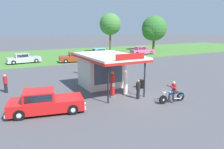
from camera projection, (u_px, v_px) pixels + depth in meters
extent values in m
plane|color=#4C4C51|center=(137.00, 97.00, 16.97)|extent=(300.00, 300.00, 0.00)
cube|color=#477A33|center=(50.00, 55.00, 42.73)|extent=(120.00, 24.00, 0.01)
cube|color=beige|center=(101.00, 71.00, 19.99)|extent=(3.42, 3.09, 2.97)
cube|color=#384C56|center=(109.00, 73.00, 18.66)|extent=(2.73, 0.05, 1.90)
cube|color=silver|center=(109.00, 56.00, 18.31)|extent=(4.12, 6.73, 0.16)
cube|color=red|center=(109.00, 58.00, 18.35)|extent=(4.12, 6.73, 0.18)
cube|color=red|center=(130.00, 57.00, 15.38)|extent=(2.39, 0.08, 0.44)
cylinder|color=black|center=(145.00, 78.00, 16.84)|extent=(0.12, 0.12, 2.97)
cylinder|color=black|center=(108.00, 83.00, 15.34)|extent=(0.12, 0.12, 2.97)
cube|color=slate|center=(113.00, 96.00, 17.12)|extent=(0.44, 0.44, 0.10)
cylinder|color=red|center=(113.00, 85.00, 16.93)|extent=(0.34, 0.34, 1.70)
cube|color=white|center=(114.00, 85.00, 16.76)|extent=(0.22, 0.02, 0.28)
sphere|color=orange|center=(113.00, 73.00, 16.72)|extent=(0.26, 0.26, 0.26)
cube|color=slate|center=(125.00, 94.00, 17.69)|extent=(0.44, 0.44, 0.10)
cylinder|color=silver|center=(126.00, 84.00, 17.50)|extent=(0.34, 0.34, 1.66)
cube|color=white|center=(127.00, 83.00, 17.33)|extent=(0.22, 0.02, 0.28)
sphere|color=white|center=(126.00, 72.00, 17.29)|extent=(0.26, 0.26, 0.26)
cylinder|color=black|center=(163.00, 100.00, 15.44)|extent=(0.64, 0.13, 0.64)
cylinder|color=silver|center=(163.00, 100.00, 15.44)|extent=(0.17, 0.13, 0.16)
cylinder|color=black|center=(181.00, 97.00, 16.14)|extent=(0.64, 0.13, 0.64)
cylinder|color=silver|center=(181.00, 97.00, 16.14)|extent=(0.17, 0.13, 0.16)
ellipsoid|color=#1E4C8C|center=(171.00, 92.00, 15.65)|extent=(0.57, 0.27, 0.24)
cube|color=#59595E|center=(172.00, 97.00, 15.75)|extent=(0.45, 0.26, 0.36)
cube|color=black|center=(175.00, 92.00, 15.81)|extent=(0.49, 0.28, 0.10)
cylinder|color=silver|center=(164.00, 96.00, 15.42)|extent=(0.37, 0.09, 0.71)
cylinder|color=silver|center=(166.00, 90.00, 15.39)|extent=(0.07, 0.70, 0.04)
sphere|color=silver|center=(165.00, 93.00, 15.39)|extent=(0.16, 0.16, 0.16)
cube|color=#1E4C8C|center=(180.00, 95.00, 16.09)|extent=(0.45, 0.20, 0.12)
cylinder|color=silver|center=(177.00, 99.00, 15.82)|extent=(0.71, 0.11, 0.18)
cube|color=black|center=(174.00, 92.00, 15.77)|extent=(0.42, 0.36, 0.14)
cylinder|color=black|center=(173.00, 98.00, 15.63)|extent=(0.13, 0.24, 0.56)
cylinder|color=black|center=(170.00, 97.00, 15.91)|extent=(0.13, 0.24, 0.56)
cylinder|color=#B21E23|center=(174.00, 88.00, 15.69)|extent=(0.43, 0.34, 0.60)
sphere|color=tan|center=(174.00, 83.00, 15.58)|extent=(0.22, 0.22, 0.22)
cylinder|color=#B21E23|center=(174.00, 88.00, 15.39)|extent=(0.54, 0.12, 0.31)
cylinder|color=#B21E23|center=(170.00, 86.00, 15.74)|extent=(0.54, 0.12, 0.31)
cube|color=red|center=(47.00, 104.00, 13.92)|extent=(4.92, 2.87, 0.71)
cube|color=red|center=(39.00, 95.00, 13.66)|extent=(2.21, 2.07, 0.60)
cube|color=#283847|center=(54.00, 94.00, 13.91)|extent=(0.36, 1.49, 0.48)
cube|color=#283847|center=(39.00, 91.00, 14.45)|extent=(1.58, 0.37, 0.46)
cube|color=#283847|center=(38.00, 99.00, 12.87)|extent=(1.58, 0.37, 0.46)
cube|color=silver|center=(83.00, 104.00, 14.61)|extent=(0.51, 1.83, 0.18)
cube|color=silver|center=(8.00, 111.00, 13.33)|extent=(0.51, 1.83, 0.18)
sphere|color=white|center=(82.00, 97.00, 15.14)|extent=(0.18, 0.18, 0.18)
sphere|color=white|center=(84.00, 103.00, 13.98)|extent=(0.18, 0.18, 0.18)
cylinder|color=black|center=(70.00, 100.00, 15.25)|extent=(0.69, 0.33, 0.66)
cylinder|color=silver|center=(70.00, 100.00, 15.25)|extent=(0.34, 0.28, 0.30)
cylinder|color=black|center=(73.00, 110.00, 13.54)|extent=(0.69, 0.33, 0.66)
cylinder|color=silver|center=(73.00, 110.00, 13.54)|extent=(0.34, 0.28, 0.30)
cylinder|color=black|center=(22.00, 105.00, 14.38)|extent=(0.69, 0.33, 0.66)
cylinder|color=silver|center=(22.00, 105.00, 14.38)|extent=(0.34, 0.28, 0.30)
cylinder|color=black|center=(19.00, 115.00, 12.68)|extent=(0.69, 0.33, 0.66)
cylinder|color=silver|center=(19.00, 115.00, 12.68)|extent=(0.34, 0.28, 0.30)
cube|color=#993819|center=(75.00, 58.00, 34.62)|extent=(5.07, 2.52, 0.85)
cube|color=#993819|center=(76.00, 54.00, 34.51)|extent=(2.24, 1.94, 0.53)
cube|color=#283847|center=(69.00, 54.00, 34.15)|extent=(0.23, 1.50, 0.43)
cube|color=#283847|center=(77.00, 54.00, 33.75)|extent=(1.73, 0.24, 0.40)
cube|color=#283847|center=(75.00, 53.00, 35.27)|extent=(1.73, 0.24, 0.40)
cube|color=silver|center=(60.00, 61.00, 33.80)|extent=(0.34, 1.84, 0.18)
cube|color=silver|center=(90.00, 59.00, 35.56)|extent=(0.34, 1.84, 0.18)
sphere|color=white|center=(60.00, 59.00, 33.16)|extent=(0.18, 0.18, 0.18)
sphere|color=white|center=(59.00, 58.00, 34.29)|extent=(0.18, 0.18, 0.18)
cylinder|color=black|center=(66.00, 61.00, 33.26)|extent=(0.68, 0.28, 0.66)
cylinder|color=silver|center=(66.00, 61.00, 33.26)|extent=(0.32, 0.25, 0.30)
cylinder|color=black|center=(64.00, 60.00, 34.91)|extent=(0.68, 0.28, 0.66)
cylinder|color=silver|center=(64.00, 60.00, 34.91)|extent=(0.32, 0.25, 0.30)
cylinder|color=black|center=(87.00, 60.00, 34.44)|extent=(0.68, 0.28, 0.66)
cylinder|color=silver|center=(87.00, 60.00, 34.44)|extent=(0.32, 0.25, 0.30)
cylinder|color=black|center=(84.00, 59.00, 36.09)|extent=(0.68, 0.28, 0.66)
cylinder|color=silver|center=(84.00, 59.00, 36.09)|extent=(0.32, 0.25, 0.30)
cube|color=#7AC6D1|center=(98.00, 54.00, 40.12)|extent=(4.92, 2.07, 0.85)
cube|color=#7AC6D1|center=(99.00, 50.00, 40.09)|extent=(2.07, 1.72, 0.59)
cube|color=#283847|center=(94.00, 50.00, 39.67)|extent=(0.11, 1.45, 0.47)
cube|color=#283847|center=(101.00, 50.00, 39.39)|extent=(1.70, 0.11, 0.45)
cube|color=#283847|center=(97.00, 50.00, 40.80)|extent=(1.70, 0.11, 0.45)
cube|color=silver|center=(85.00, 56.00, 39.14)|extent=(0.20, 1.77, 0.18)
cube|color=silver|center=(110.00, 55.00, 41.24)|extent=(0.20, 1.77, 0.18)
sphere|color=white|center=(86.00, 55.00, 38.54)|extent=(0.18, 0.18, 0.18)
sphere|color=white|center=(84.00, 54.00, 39.58)|extent=(0.18, 0.18, 0.18)
cylinder|color=black|center=(91.00, 56.00, 38.71)|extent=(0.67, 0.23, 0.66)
cylinder|color=silver|center=(91.00, 56.00, 38.71)|extent=(0.31, 0.23, 0.30)
cylinder|color=black|center=(88.00, 55.00, 40.24)|extent=(0.67, 0.23, 0.66)
cylinder|color=silver|center=(88.00, 55.00, 40.24)|extent=(0.31, 0.23, 0.30)
cylinder|color=black|center=(108.00, 55.00, 40.12)|extent=(0.67, 0.23, 0.66)
cylinder|color=silver|center=(108.00, 55.00, 40.12)|extent=(0.31, 0.23, 0.30)
cylinder|color=black|center=(104.00, 54.00, 41.65)|extent=(0.67, 0.23, 0.66)
cylinder|color=silver|center=(104.00, 54.00, 41.65)|extent=(0.31, 0.23, 0.30)
cube|color=#E55993|center=(143.00, 51.00, 44.65)|extent=(5.13, 2.35, 0.79)
cube|color=#E55993|center=(141.00, 48.00, 44.32)|extent=(2.18, 1.81, 0.61)
cube|color=#283847|center=(145.00, 48.00, 44.69)|extent=(0.19, 1.42, 0.49)
cube|color=#283847|center=(139.00, 48.00, 45.03)|extent=(1.71, 0.22, 0.46)
cube|color=#283847|center=(143.00, 48.00, 43.61)|extent=(1.71, 0.22, 0.46)
cube|color=silver|center=(153.00, 52.00, 45.63)|extent=(0.31, 1.73, 0.18)
cube|color=silver|center=(132.00, 53.00, 43.77)|extent=(0.31, 1.73, 0.18)
sphere|color=white|center=(151.00, 51.00, 46.10)|extent=(0.18, 0.18, 0.18)
sphere|color=white|center=(154.00, 51.00, 45.04)|extent=(0.18, 0.18, 0.18)
cylinder|color=black|center=(147.00, 52.00, 46.09)|extent=(0.68, 0.27, 0.66)
cylinder|color=silver|center=(147.00, 52.00, 46.09)|extent=(0.32, 0.25, 0.30)
cylinder|color=black|center=(152.00, 53.00, 44.55)|extent=(0.68, 0.27, 0.66)
cylinder|color=silver|center=(152.00, 53.00, 44.55)|extent=(0.32, 0.25, 0.30)
cylinder|color=black|center=(133.00, 53.00, 44.84)|extent=(0.68, 0.27, 0.66)
cylinder|color=silver|center=(133.00, 53.00, 44.84)|extent=(0.32, 0.25, 0.30)
cylinder|color=black|center=(137.00, 53.00, 43.30)|extent=(0.68, 0.27, 0.66)
cylinder|color=silver|center=(137.00, 53.00, 43.30)|extent=(0.32, 0.25, 0.30)
cube|color=#B7B7BC|center=(24.00, 60.00, 33.43)|extent=(4.98, 2.25, 0.74)
cube|color=#B7B7BC|center=(22.00, 55.00, 33.14)|extent=(2.05, 1.77, 0.58)
cube|color=#283847|center=(28.00, 55.00, 33.65)|extent=(0.17, 1.42, 0.46)
cube|color=#283847|center=(21.00, 55.00, 33.79)|extent=(1.62, 0.18, 0.44)
cube|color=#283847|center=(23.00, 56.00, 32.50)|extent=(1.62, 0.18, 0.44)
cube|color=silver|center=(40.00, 60.00, 34.81)|extent=(0.28, 1.74, 0.18)
cube|color=silver|center=(7.00, 62.00, 32.16)|extent=(0.28, 1.74, 0.18)
sphere|color=white|center=(39.00, 58.00, 35.23)|extent=(0.18, 0.18, 0.18)
sphere|color=white|center=(41.00, 59.00, 34.28)|extent=(0.18, 0.18, 0.18)
cylinder|color=black|center=(33.00, 59.00, 35.06)|extent=(0.68, 0.26, 0.66)
cylinder|color=silver|center=(33.00, 59.00, 35.06)|extent=(0.32, 0.25, 0.30)
cylinder|color=black|center=(36.00, 61.00, 33.68)|extent=(0.68, 0.26, 0.66)
cylinder|color=silver|center=(36.00, 61.00, 33.68)|extent=(0.32, 0.25, 0.30)
cylinder|color=black|center=(12.00, 61.00, 33.28)|extent=(0.68, 0.26, 0.66)
cylinder|color=silver|center=(12.00, 61.00, 33.28)|extent=(0.32, 0.25, 0.30)
cylinder|color=black|center=(14.00, 63.00, 31.89)|extent=(0.68, 0.26, 0.66)
cylinder|color=silver|center=(14.00, 63.00, 31.89)|extent=(0.32, 0.25, 0.30)
cylinder|color=black|center=(80.00, 70.00, 25.78)|extent=(0.26, 0.26, 0.85)
cylinder|color=#4C8C4C|center=(80.00, 64.00, 25.62)|extent=(0.34, 0.34, 0.60)
sphere|color=tan|center=(80.00, 61.00, 25.54)|extent=(0.23, 0.23, 0.23)
cylinder|color=black|center=(138.00, 94.00, 16.58)|extent=(0.26, 0.26, 0.76)
cylinder|color=black|center=(138.00, 86.00, 16.45)|extent=(0.34, 0.34, 0.54)
sphere|color=#9E704C|center=(138.00, 81.00, 16.37)|extent=(0.21, 0.21, 0.21)
cylinder|color=black|center=(6.00, 88.00, 18.14)|extent=(0.26, 0.26, 0.80)
cylinder|color=#B21E23|center=(5.00, 80.00, 18.00)|extent=(0.34, 0.34, 0.57)
sphere|color=tan|center=(5.00, 76.00, 17.91)|extent=(0.22, 0.22, 0.22)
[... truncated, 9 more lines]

